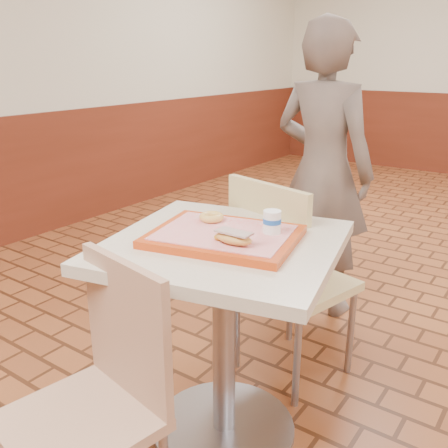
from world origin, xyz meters
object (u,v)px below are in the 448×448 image
Objects in this scene: chair_main_back at (284,272)px; serving_tray at (224,236)px; long_john_donut at (233,238)px; main_table at (224,309)px; paper_cup at (272,222)px; ring_donut at (211,217)px; chair_main_front at (99,390)px; customer at (322,172)px.

serving_tray is (0.00, -0.46, 0.31)m from chair_main_back.
serving_tray is 0.12m from long_john_donut.
paper_cup is at bearing 32.81° from main_table.
paper_cup reaches higher than ring_donut.
chair_main_back reaches higher than paper_cup.
ring_donut is (-0.11, 0.07, 0.31)m from main_table.
ring_donut is at bearing 103.53° from chair_main_front.
paper_cup is (0.05, 0.17, 0.02)m from long_john_donut.
chair_main_back is at bearing 99.50° from long_john_donut.
chair_main_front is 0.92× the size of chair_main_back.
customer is at bearing -62.06° from chair_main_back.
main_table is 0.38m from paper_cup.
main_table is at bearing 103.31° from customer.
customer is (-0.19, 0.77, 0.29)m from chair_main_back.
chair_main_back is 0.84m from customer.
long_john_donut is at bearing 106.61° from customer.
ring_donut reaches higher than serving_tray.
ring_donut is (0.08, -1.15, 0.05)m from customer.
customer is at bearing 93.98° from ring_donut.
customer is 1.33m from long_john_donut.
customer reaches higher than main_table.
paper_cup reaches higher than main_table.
chair_main_front is 1.00m from chair_main_back.
paper_cup is (0.14, -0.37, 0.36)m from chair_main_back.
chair_main_front is 0.62m from long_john_donut.
paper_cup reaches higher than serving_tray.
ring_donut is 0.25m from long_john_donut.
main_table is 0.34m from ring_donut.
main_table is 0.86× the size of chair_main_back.
chair_main_front is at bearing -109.31° from paper_cup.
chair_main_back is (-0.00, 0.46, -0.02)m from main_table.
customer is 17.96× the size of ring_donut.
long_john_donut is at bearing 113.50° from chair_main_back.
long_john_donut is 0.17m from paper_cup.
main_table is 0.34m from long_john_donut.
long_john_donut is at bearing -37.12° from ring_donut.
main_table is at bearing 139.51° from long_john_donut.
customer reaches higher than serving_tray.
paper_cup is at bearing 32.81° from serving_tray.
chair_main_front is at bearing 98.12° from customer.
customer reaches higher than chair_main_back.
ring_donut is at bearing 142.88° from long_john_donut.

